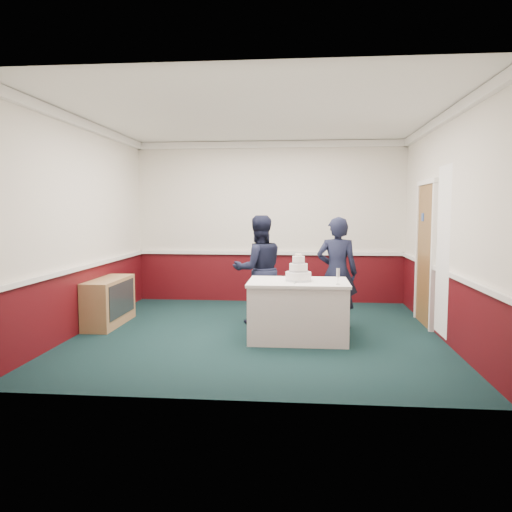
# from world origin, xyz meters

# --- Properties ---
(ground) EXTENTS (5.00, 5.00, 0.00)m
(ground) POSITION_xyz_m (0.00, 0.00, 0.00)
(ground) COLOR #112929
(ground) RESTS_ON ground
(room_shell) EXTENTS (5.00, 5.00, 3.00)m
(room_shell) POSITION_xyz_m (0.08, 0.61, 1.97)
(room_shell) COLOR silver
(room_shell) RESTS_ON ground
(sideboard) EXTENTS (0.41, 1.20, 0.70)m
(sideboard) POSITION_xyz_m (-2.28, 0.32, 0.35)
(sideboard) COLOR #A4804F
(sideboard) RESTS_ON ground
(cake_table) EXTENTS (1.32, 0.92, 0.79)m
(cake_table) POSITION_xyz_m (0.56, -0.28, 0.40)
(cake_table) COLOR white
(cake_table) RESTS_ON ground
(wedding_cake) EXTENTS (0.35, 0.35, 0.36)m
(wedding_cake) POSITION_xyz_m (0.56, -0.28, 0.90)
(wedding_cake) COLOR white
(wedding_cake) RESTS_ON cake_table
(cake_knife) EXTENTS (0.06, 0.22, 0.00)m
(cake_knife) POSITION_xyz_m (0.53, -0.48, 0.79)
(cake_knife) COLOR silver
(cake_knife) RESTS_ON cake_table
(champagne_flute) EXTENTS (0.05, 0.05, 0.21)m
(champagne_flute) POSITION_xyz_m (1.06, -0.56, 0.93)
(champagne_flute) COLOR silver
(champagne_flute) RESTS_ON cake_table
(person_man) EXTENTS (0.97, 0.86, 1.65)m
(person_man) POSITION_xyz_m (-0.04, 0.66, 0.82)
(person_man) COLOR black
(person_man) RESTS_ON ground
(person_woman) EXTENTS (0.64, 0.46, 1.63)m
(person_woman) POSITION_xyz_m (1.12, 0.46, 0.81)
(person_woman) COLOR black
(person_woman) RESTS_ON ground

